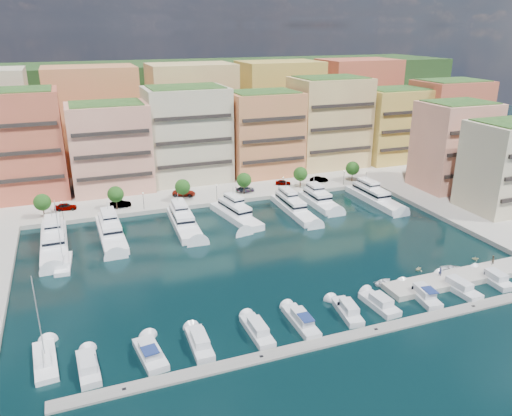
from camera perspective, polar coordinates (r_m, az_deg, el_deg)
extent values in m
plane|color=black|center=(97.68, 0.77, -5.33)|extent=(400.00, 400.00, 0.00)
cube|color=#9E998E|center=(153.46, -7.76, 4.07)|extent=(220.00, 64.00, 2.00)
cube|color=#1E3315|center=(199.19, -11.00, 7.61)|extent=(240.00, 40.00, 58.00)
cube|color=gray|center=(73.05, 7.44, -15.17)|extent=(72.00, 2.20, 0.35)
cube|color=#9E998E|center=(96.25, 22.91, -7.47)|extent=(32.00, 5.00, 2.00)
cube|color=#CB5643|center=(137.37, -25.27, 6.46)|extent=(20.00, 16.00, 26.00)
cube|color=black|center=(129.34, -25.47, 5.67)|extent=(18.40, 0.50, 0.90)
cube|color=#234C1E|center=(135.27, -26.12, 11.96)|extent=(17.60, 14.08, 0.80)
cube|color=#EFA185|center=(135.69, -16.34, 6.55)|extent=(20.00, 15.00, 22.00)
cube|color=black|center=(128.16, -16.01, 5.82)|extent=(18.40, 0.50, 0.90)
cube|color=#234C1E|center=(133.63, -16.82, 11.30)|extent=(17.60, 13.20, 0.80)
cube|color=beige|center=(140.33, -7.86, 8.24)|extent=(22.00, 16.00, 25.00)
cube|color=black|center=(132.48, -7.03, 7.57)|extent=(20.24, 0.50, 0.90)
cube|color=#234C1E|center=(138.29, -8.12, 13.47)|extent=(19.36, 14.08, 0.80)
cube|color=#E07D54|center=(145.06, 0.92, 8.41)|extent=(20.00, 15.00, 23.00)
cube|color=black|center=(138.05, 2.11, 7.79)|extent=(18.40, 0.50, 0.90)
cube|color=#234C1E|center=(143.11, 0.94, 13.08)|extent=(17.60, 13.20, 0.80)
cube|color=#F1D27F|center=(155.82, 8.29, 9.58)|extent=(22.00, 16.00, 26.00)
cube|color=black|center=(148.79, 9.83, 9.00)|extent=(20.24, 0.50, 0.90)
cube|color=#234C1E|center=(153.98, 8.55, 14.49)|extent=(19.36, 14.08, 0.80)
cube|color=gold|center=(166.21, 15.35, 9.04)|extent=(20.00, 15.00, 22.00)
cube|color=black|center=(160.12, 16.95, 8.48)|extent=(18.40, 0.50, 0.90)
cube|color=#234C1E|center=(164.53, 15.72, 12.93)|extent=(17.60, 13.20, 0.80)
cube|color=#CB5643|center=(176.92, 21.10, 9.38)|extent=(22.00, 16.00, 24.00)
cube|color=black|center=(170.95, 22.91, 8.81)|extent=(20.24, 0.50, 0.90)
cube|color=#234C1E|center=(175.31, 21.62, 13.35)|extent=(19.36, 14.08, 0.80)
cube|color=#EFA185|center=(142.21, 21.68, 6.54)|extent=(18.00, 14.00, 22.00)
cube|color=black|center=(137.10, 23.67, 5.80)|extent=(16.56, 0.50, 0.90)
cube|color=#234C1E|center=(140.25, 22.29, 11.06)|extent=(15.84, 12.32, 0.80)
cube|color=beige|center=(130.14, 26.82, 4.17)|extent=(18.00, 14.00, 20.00)
cube|color=#E07D54|center=(158.32, -18.03, 9.72)|extent=(26.00, 18.00, 30.00)
cube|color=#F1D27F|center=(162.52, -7.28, 10.78)|extent=(26.00, 18.00, 30.00)
cube|color=gold|center=(171.93, 2.66, 11.42)|extent=(26.00, 18.00, 30.00)
cube|color=#CB5643|center=(185.76, 11.37, 11.72)|extent=(26.00, 18.00, 30.00)
cylinder|color=#473323|center=(122.30, -23.10, -0.39)|extent=(0.24, 0.24, 3.00)
sphere|color=#124114|center=(121.59, -23.24, 0.61)|extent=(3.80, 3.80, 3.80)
cylinder|color=#473323|center=(122.36, -15.65, 0.53)|extent=(0.24, 0.24, 3.00)
sphere|color=#124114|center=(121.65, -15.75, 1.53)|extent=(3.80, 3.80, 3.80)
cylinder|color=#473323|center=(124.49, -8.34, 1.42)|extent=(0.24, 0.24, 3.00)
sphere|color=#124114|center=(123.79, -8.39, 2.41)|extent=(3.80, 3.80, 3.80)
cylinder|color=#473323|center=(128.59, -1.38, 2.24)|extent=(0.24, 0.24, 3.00)
sphere|color=#124114|center=(127.92, -1.38, 3.20)|extent=(3.80, 3.80, 3.80)
cylinder|color=#473323|center=(134.48, 5.07, 2.98)|extent=(0.24, 0.24, 3.00)
sphere|color=#124114|center=(133.84, 5.10, 3.90)|extent=(3.80, 3.80, 3.80)
cylinder|color=#473323|center=(141.95, 10.92, 3.61)|extent=(0.24, 0.24, 3.00)
sphere|color=#124114|center=(141.34, 10.98, 4.49)|extent=(3.80, 3.80, 3.80)
cylinder|color=black|center=(119.78, -21.25, -0.29)|extent=(0.10, 0.10, 4.00)
sphere|color=#FFF2CC|center=(119.13, -21.38, 0.63)|extent=(0.30, 0.30, 0.30)
cylinder|color=black|center=(120.59, -12.74, 0.76)|extent=(0.10, 0.10, 4.00)
sphere|color=#FFF2CC|center=(119.95, -12.81, 1.68)|extent=(0.30, 0.30, 0.30)
cylinder|color=black|center=(124.05, -4.51, 1.75)|extent=(0.10, 0.10, 4.00)
sphere|color=#FFF2CC|center=(123.42, -4.54, 2.65)|extent=(0.30, 0.30, 0.30)
cylinder|color=black|center=(129.92, 3.13, 2.64)|extent=(0.10, 0.10, 4.00)
sphere|color=#FFF2CC|center=(129.32, 3.15, 3.51)|extent=(0.30, 0.30, 0.30)
cylinder|color=black|center=(137.91, 10.00, 3.40)|extent=(0.10, 0.10, 4.00)
sphere|color=#FFF2CC|center=(137.35, 10.05, 4.22)|extent=(0.30, 0.30, 0.30)
cube|color=white|center=(108.29, -22.03, -4.05)|extent=(5.18, 22.44, 2.30)
cube|color=white|center=(109.59, -22.17, -2.62)|extent=(4.20, 12.35, 1.80)
cube|color=black|center=(109.59, -22.17, -2.62)|extent=(4.26, 12.41, 0.55)
cube|color=white|center=(110.70, -22.28, -1.51)|extent=(3.05, 6.74, 1.40)
cylinder|color=#B2B2B7|center=(111.43, -22.38, -0.51)|extent=(0.14, 0.14, 1.80)
cube|color=white|center=(109.30, -16.19, -3.11)|extent=(5.04, 20.29, 2.30)
cube|color=white|center=(110.42, -16.39, -1.74)|extent=(4.02, 11.19, 1.80)
cube|color=black|center=(110.42, -16.39, -1.74)|extent=(4.08, 11.25, 0.55)
cube|color=white|center=(111.37, -16.55, -0.69)|extent=(2.90, 6.12, 1.40)
cylinder|color=#B2B2B7|center=(111.98, -16.69, 0.29)|extent=(0.14, 0.14, 1.80)
cube|color=black|center=(109.48, -16.17, -3.33)|extent=(5.10, 20.34, 0.35)
cube|color=white|center=(111.46, -8.18, -2.02)|extent=(5.47, 19.86, 2.30)
cube|color=white|center=(112.51, -8.46, -0.70)|extent=(4.27, 10.97, 1.80)
cube|color=black|center=(112.51, -8.46, -0.70)|extent=(4.34, 11.04, 0.55)
cube|color=white|center=(113.41, -8.68, 0.32)|extent=(3.05, 6.01, 1.40)
cylinder|color=#B2B2B7|center=(113.98, -8.85, 1.27)|extent=(0.14, 0.14, 1.80)
cube|color=white|center=(115.02, -2.31, -1.11)|extent=(7.55, 18.85, 2.30)
cube|color=white|center=(115.93, -2.61, 0.14)|extent=(5.29, 10.58, 1.80)
cube|color=black|center=(115.93, -2.61, 0.14)|extent=(5.36, 10.65, 0.55)
cube|color=white|center=(116.72, -2.85, 1.11)|extent=(3.53, 5.89, 1.40)
cylinder|color=#B2B2B7|center=(117.20, -3.03, 2.02)|extent=(0.14, 0.14, 1.80)
cube|color=white|center=(119.21, 4.37, -0.37)|extent=(4.44, 20.27, 2.30)
cube|color=white|center=(120.24, 3.99, 0.86)|extent=(3.57, 11.16, 1.80)
cube|color=black|center=(120.24, 3.99, 0.86)|extent=(3.63, 11.22, 0.55)
cube|color=white|center=(121.11, 3.69, 1.81)|extent=(2.58, 6.10, 1.40)
cylinder|color=#B2B2B7|center=(121.67, 3.48, 2.69)|extent=(0.14, 0.14, 1.80)
cube|color=black|center=(119.37, 4.37, -0.57)|extent=(4.49, 20.32, 0.35)
cube|color=white|center=(124.88, 7.29, 0.49)|extent=(4.78, 15.04, 2.30)
cube|color=white|center=(125.46, 7.01, 1.58)|extent=(3.92, 8.27, 1.80)
cube|color=black|center=(125.46, 7.01, 1.58)|extent=(3.98, 8.33, 0.55)
cube|color=white|center=(125.98, 6.79, 2.44)|extent=(2.87, 4.51, 1.40)
cylinder|color=#B2B2B7|center=(126.27, 6.64, 3.25)|extent=(0.14, 0.14, 1.80)
cube|color=white|center=(129.73, 13.44, 0.84)|extent=(5.29, 20.70, 2.30)
cube|color=white|center=(130.69, 13.01, 1.97)|extent=(4.20, 11.42, 1.80)
cube|color=black|center=(130.69, 13.01, 1.97)|extent=(4.26, 11.48, 0.55)
cube|color=white|center=(131.52, 12.68, 2.84)|extent=(3.03, 6.25, 1.40)
cylinder|color=#B2B2B7|center=(132.05, 12.44, 3.66)|extent=(0.14, 0.14, 1.80)
cube|color=silver|center=(71.08, -18.59, -17.08)|extent=(2.88, 7.69, 1.40)
cube|color=silver|center=(70.01, -18.69, -16.40)|extent=(2.13, 3.73, 1.10)
cube|color=black|center=(71.40, -18.74, -15.87)|extent=(1.80, 0.19, 0.55)
cube|color=silver|center=(71.37, -11.97, -16.19)|extent=(3.84, 8.13, 1.40)
cube|color=silver|center=(70.30, -11.99, -15.52)|extent=(2.69, 4.01, 1.10)
cube|color=black|center=(71.72, -12.19, -14.98)|extent=(2.04, 0.37, 0.55)
cube|color=navy|center=(69.13, -11.89, -15.58)|extent=(2.28, 2.59, 0.12)
cube|color=silver|center=(72.31, -6.47, -15.29)|extent=(2.70, 8.03, 1.40)
cube|color=silver|center=(71.25, -6.43, -14.62)|extent=(2.06, 3.87, 1.10)
cube|color=black|center=(72.67, -6.75, -14.10)|extent=(1.82, 0.14, 0.55)
cube|color=silver|center=(74.37, 0.12, -14.03)|extent=(2.59, 8.42, 1.40)
cube|color=silver|center=(73.33, 0.24, -13.36)|extent=(1.98, 4.06, 1.10)
cube|color=black|center=(74.77, -0.23, -12.85)|extent=(1.76, 0.13, 0.55)
cube|color=silver|center=(76.72, 5.12, -12.93)|extent=(2.49, 9.01, 1.40)
cube|color=silver|center=(75.68, 5.30, -12.28)|extent=(1.94, 4.33, 1.10)
cube|color=black|center=(77.18, 4.70, -11.78)|extent=(1.78, 0.10, 0.55)
cube|color=navy|center=(74.48, 5.72, -12.34)|extent=(1.74, 2.71, 0.12)
cube|color=silver|center=(80.05, 10.36, -11.68)|extent=(3.47, 8.12, 1.40)
cube|color=silver|center=(79.09, 10.56, -11.01)|extent=(2.39, 3.99, 1.10)
cube|color=black|center=(80.36, 9.97, -10.64)|extent=(1.74, 0.34, 0.55)
cube|color=silver|center=(82.91, 13.91, -10.77)|extent=(3.34, 7.68, 1.40)
cube|color=silver|center=(82.00, 14.13, -10.11)|extent=(2.45, 3.75, 1.10)
cube|color=black|center=(83.18, 13.53, -9.79)|extent=(2.03, 0.24, 0.55)
cube|color=silver|center=(87.39, 18.39, -9.55)|extent=(3.56, 8.66, 1.40)
cube|color=silver|center=(86.49, 18.66, -8.92)|extent=(2.48, 4.25, 1.10)
cube|color=black|center=(87.73, 17.96, -8.59)|extent=(1.86, 0.32, 0.55)
cube|color=navy|center=(85.50, 19.16, -8.88)|extent=(2.10, 2.72, 0.12)
cube|color=silver|center=(91.76, 21.95, -8.53)|extent=(3.44, 9.10, 1.40)
cube|color=silver|center=(90.90, 22.24, -7.93)|extent=(2.46, 4.44, 1.10)
cube|color=black|center=(92.13, 21.48, -7.61)|extent=(1.94, 0.26, 0.55)
cube|color=silver|center=(96.98, 25.47, -7.49)|extent=(3.10, 7.63, 1.40)
cube|color=silver|center=(96.21, 25.74, -6.89)|extent=(2.31, 3.70, 1.10)
cube|color=black|center=(97.21, 25.10, -6.67)|extent=(1.98, 0.19, 0.55)
cube|color=white|center=(99.87, -21.12, -6.07)|extent=(3.40, 9.43, 1.20)
cube|color=white|center=(98.65, -21.18, -5.83)|extent=(1.79, 2.43, 0.60)
cylinder|color=#B2B2B7|center=(97.72, -21.60, -2.47)|extent=(0.14, 0.14, 12.00)
cylinder|color=#B2B2B7|center=(97.94, -21.22, -5.57)|extent=(0.42, 4.16, 0.10)
cube|color=white|center=(74.25, -22.92, -15.97)|extent=(3.43, 9.16, 1.20)
cube|color=white|center=(73.01, -23.03, -15.79)|extent=(1.83, 2.36, 0.60)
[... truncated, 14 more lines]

